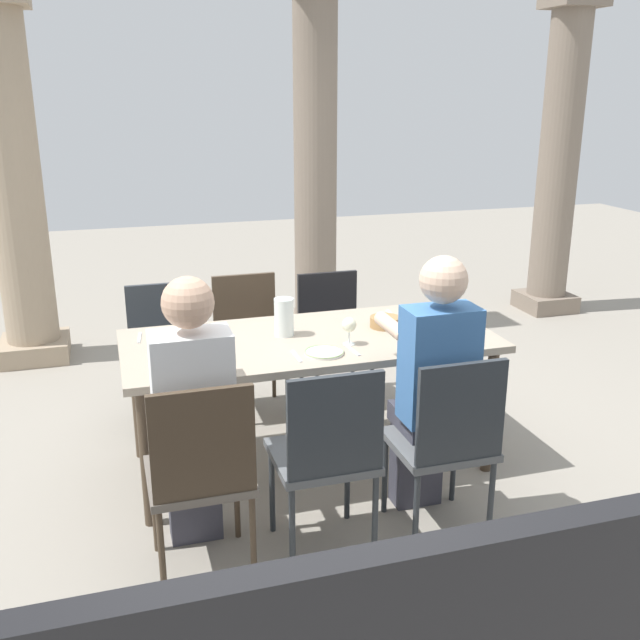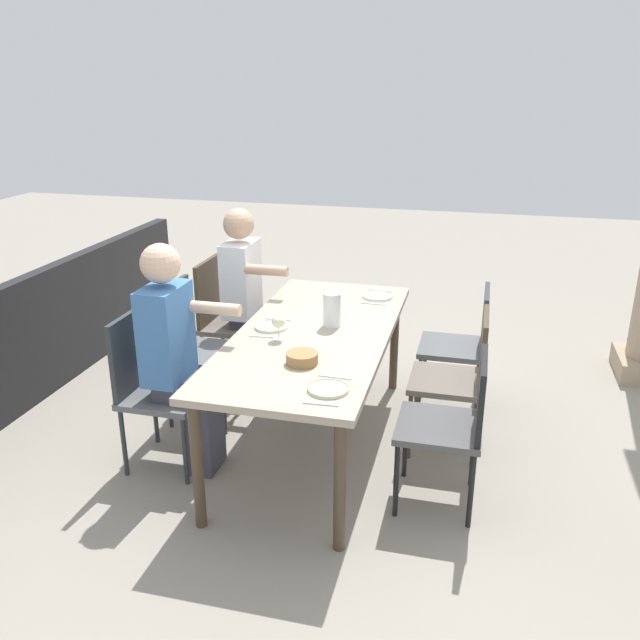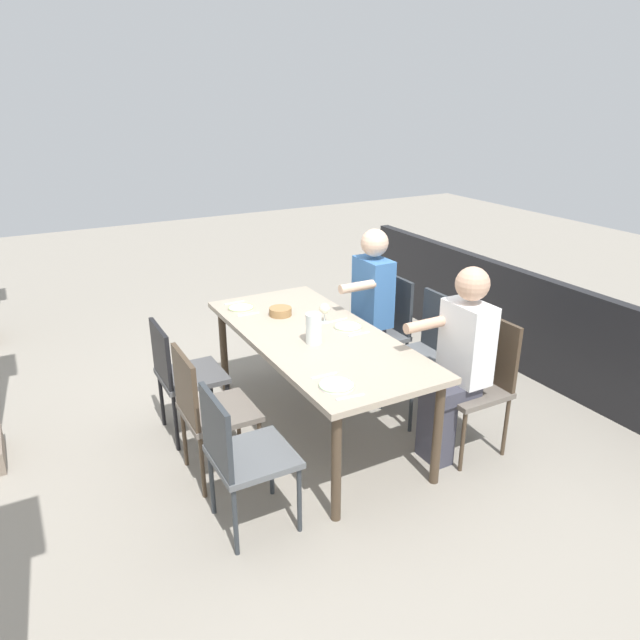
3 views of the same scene
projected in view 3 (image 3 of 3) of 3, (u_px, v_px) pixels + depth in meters
The scene contains 23 objects.
ground_plane at pixel (316, 429), 4.36m from camera, with size 16.00×16.00×0.00m, color gray.
dining_table at pixel (315, 343), 4.11m from camera, with size 2.01×0.89×0.76m.
chair_west_north at pixel (239, 451), 3.20m from camera, with size 0.44×0.44×0.87m.
chair_west_south at pixel (479, 377), 3.96m from camera, with size 0.44×0.44×0.94m.
chair_mid_north at pixel (207, 406), 3.65m from camera, with size 0.44×0.44×0.89m.
chair_mid_south at pixel (427, 348), 4.41m from camera, with size 0.44×0.44×0.94m.
chair_east_north at pixel (181, 371), 4.12m from camera, with size 0.44×0.44×0.86m.
chair_east_south at pixel (384, 325), 4.89m from camera, with size 0.44×0.44×0.93m.
diner_woman_green at pixel (458, 359), 3.81m from camera, with size 0.35×0.50×1.33m.
diner_man_white at pixel (366, 305), 4.73m from camera, with size 0.35×0.50×1.35m.
patio_railing at pixel (525, 323), 5.13m from camera, with size 4.41×0.10×0.90m, color black.
plate_0 at pixel (337, 385), 3.36m from camera, with size 0.21×0.21×0.02m.
fork_0 at pixel (350, 397), 3.24m from camera, with size 0.02×0.17×0.01m, color silver.
spoon_0 at pixel (324, 375), 3.49m from camera, with size 0.02×0.17×0.01m, color silver.
plate_1 at pixel (348, 326), 4.20m from camera, with size 0.20×0.20×0.02m.
wine_glass_1 at pixel (325, 309), 4.26m from camera, with size 0.08×0.08×0.15m.
fork_1 at pixel (359, 334), 4.08m from camera, with size 0.02×0.17×0.01m, color silver.
spoon_1 at pixel (337, 320), 4.33m from camera, with size 0.02×0.17×0.01m, color silver.
plate_2 at pixel (241, 308), 4.57m from camera, with size 0.20×0.20×0.02m.
fork_2 at pixel (248, 314), 4.44m from camera, with size 0.02×0.17×0.01m, color silver.
spoon_2 at pixel (234, 303), 4.69m from camera, with size 0.02×0.17×0.01m, color silver.
water_pitcher at pixel (314, 330), 3.91m from camera, with size 0.11×0.11×0.21m.
bread_basket at pixel (280, 312), 4.42m from camera, with size 0.17×0.17×0.06m, color #9E7547.
Camera 3 is at (-3.32, 1.78, 2.34)m, focal length 32.88 mm.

